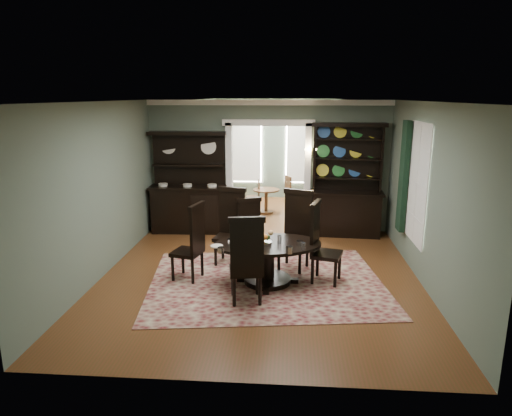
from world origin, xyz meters
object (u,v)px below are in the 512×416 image
at_px(dining_table, 268,255).
at_px(sideboard, 189,197).
at_px(parlor_table, 266,197).
at_px(welsh_dresser, 346,195).

height_order(dining_table, sideboard, sideboard).
height_order(sideboard, parlor_table, sideboard).
xyz_separation_m(dining_table, sideboard, (-1.98, 2.93, 0.31)).
xyz_separation_m(dining_table, parlor_table, (-0.28, 4.72, -0.06)).
height_order(sideboard, welsh_dresser, welsh_dresser).
relative_size(dining_table, parlor_table, 2.75).
bearing_deg(sideboard, parlor_table, 44.19).
relative_size(dining_table, welsh_dresser, 0.77).
relative_size(welsh_dresser, parlor_table, 3.56).
bearing_deg(parlor_table, welsh_dresser, -43.45).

